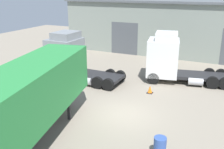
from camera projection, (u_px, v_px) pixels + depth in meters
ground_plane at (124, 114)px, 15.88m from camera, size 60.00×60.00×0.00m
warehouse_building at (185, 26)px, 30.51m from camera, size 27.37×8.87×5.99m
tractor_unit_white at (169, 59)px, 21.06m from camera, size 6.81×3.79×3.96m
container_trailer_green at (26, 98)px, 11.91m from camera, size 4.70×10.52×3.93m
tractor_unit_grey at (70, 57)px, 21.61m from camera, size 6.29×2.58×3.91m
oil_drum at (160, 146)px, 11.92m from camera, size 0.58×0.58×0.88m
traffic_cone at (150, 90)px, 18.99m from camera, size 0.40×0.40×0.55m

